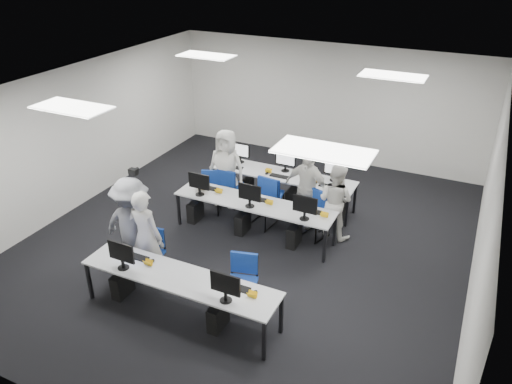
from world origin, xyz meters
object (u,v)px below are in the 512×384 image
at_px(desk_front, 179,279).
at_px(student_2, 226,168).
at_px(chair_7, 319,212).
at_px(photographer, 133,226).
at_px(chair_0, 150,263).
at_px(chair_6, 272,202).
at_px(chair_5, 231,193).
at_px(chair_2, 211,199).
at_px(student_3, 306,188).
at_px(chair_4, 316,223).
at_px(chair_1, 242,293).
at_px(student_0, 145,236).
at_px(student_1, 335,201).
at_px(chair_3, 263,211).
at_px(desk_mid, 254,205).

relative_size(desk_front, student_2, 1.87).
height_order(chair_7, photographer, photographer).
relative_size(chair_0, photographer, 0.50).
relative_size(chair_6, photographer, 0.51).
relative_size(chair_6, chair_7, 0.99).
bearing_deg(chair_5, chair_2, -123.37).
bearing_deg(student_3, chair_4, -34.26).
bearing_deg(photographer, chair_6, -115.67).
bearing_deg(chair_1, chair_6, 91.26).
distance_m(chair_6, student_3, 0.95).
bearing_deg(student_0, chair_5, -91.89).
bearing_deg(chair_4, chair_5, -171.70).
bearing_deg(chair_0, student_3, 52.89).
height_order(chair_1, chair_6, chair_1).
height_order(chair_6, student_0, student_0).
height_order(chair_0, student_2, student_2).
height_order(chair_1, student_2, student_2).
relative_size(chair_7, photographer, 0.51).
bearing_deg(student_1, student_2, 8.32).
xyz_separation_m(desk_front, photographer, (-1.38, 0.70, 0.20)).
height_order(chair_3, student_3, student_3).
bearing_deg(student_1, desk_mid, 39.52).
relative_size(chair_5, student_0, 0.53).
distance_m(chair_1, student_1, 2.84).
xyz_separation_m(chair_4, student_2, (-2.20, 0.43, 0.58)).
relative_size(chair_6, student_0, 0.53).
bearing_deg(chair_7, chair_2, -147.98).
height_order(desk_front, chair_0, chair_0).
distance_m(chair_3, chair_5, 1.09).
relative_size(desk_mid, chair_2, 3.67).
relative_size(chair_1, chair_6, 1.03).
distance_m(chair_2, chair_7, 2.33).
xyz_separation_m(chair_0, chair_7, (2.06, 2.90, 0.00)).
relative_size(desk_mid, student_0, 1.90).
bearing_deg(chair_2, student_3, -10.33).
bearing_deg(chair_6, chair_0, -118.76).
relative_size(chair_1, chair_4, 1.04).
distance_m(chair_2, student_1, 2.72).
bearing_deg(desk_mid, student_1, 25.80).
height_order(chair_0, chair_7, chair_7).
xyz_separation_m(chair_3, chair_7, (1.05, 0.47, -0.02)).
xyz_separation_m(desk_mid, chair_1, (0.77, -2.05, -0.39)).
xyz_separation_m(chair_3, student_3, (0.78, 0.38, 0.51)).
xyz_separation_m(desk_mid, photographer, (-1.38, -1.90, 0.20)).
xyz_separation_m(chair_0, chair_4, (2.13, 2.48, -0.00)).
distance_m(desk_mid, chair_4, 1.27).
bearing_deg(chair_0, chair_5, 84.82).
xyz_separation_m(desk_front, student_0, (-1.03, 0.57, 0.16)).
relative_size(student_1, student_2, 0.88).
relative_size(chair_7, student_3, 0.55).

